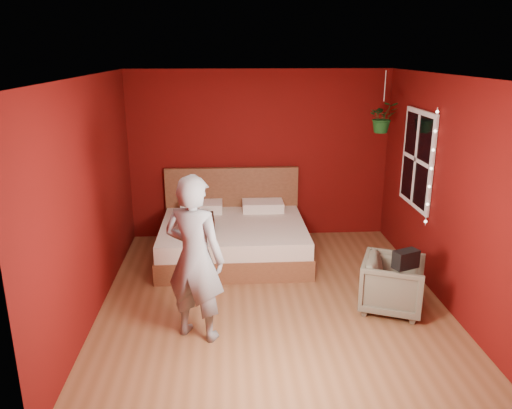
# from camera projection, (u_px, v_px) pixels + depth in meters

# --- Properties ---
(floor) EXTENTS (4.50, 4.50, 0.00)m
(floor) POSITION_uv_depth(u_px,v_px,m) (272.00, 300.00, 5.95)
(floor) COLOR brown
(floor) RESTS_ON ground
(room_walls) EXTENTS (4.04, 4.54, 2.62)m
(room_walls) POSITION_uv_depth(u_px,v_px,m) (274.00, 163.00, 5.45)
(room_walls) COLOR #5A0A09
(room_walls) RESTS_ON ground
(window) EXTENTS (0.05, 0.97, 1.27)m
(window) POSITION_uv_depth(u_px,v_px,m) (417.00, 159.00, 6.48)
(window) COLOR white
(window) RESTS_ON room_walls
(fairy_lights) EXTENTS (0.04, 0.04, 1.45)m
(fairy_lights) POSITION_uv_depth(u_px,v_px,m) (431.00, 168.00, 5.98)
(fairy_lights) COLOR silver
(fairy_lights) RESTS_ON room_walls
(bed) EXTENTS (2.06, 1.75, 1.13)m
(bed) POSITION_uv_depth(u_px,v_px,m) (233.00, 236.00, 7.20)
(bed) COLOR brown
(bed) RESTS_ON ground
(person) EXTENTS (0.75, 0.64, 1.74)m
(person) POSITION_uv_depth(u_px,v_px,m) (195.00, 259.00, 4.97)
(person) COLOR slate
(person) RESTS_ON ground
(armchair) EXTENTS (0.89, 0.88, 0.62)m
(armchair) POSITION_uv_depth(u_px,v_px,m) (393.00, 284.00, 5.66)
(armchair) COLOR #686552
(armchair) RESTS_ON ground
(handbag) EXTENTS (0.31, 0.23, 0.20)m
(handbag) POSITION_uv_depth(u_px,v_px,m) (406.00, 259.00, 5.32)
(handbag) COLOR black
(handbag) RESTS_ON armchair
(throw_pillow) EXTENTS (0.49, 0.49, 0.17)m
(throw_pillow) POSITION_uv_depth(u_px,v_px,m) (197.00, 222.00, 6.83)
(throw_pillow) COLOR black
(throw_pillow) RESTS_ON bed
(hanging_plant) EXTENTS (0.39, 0.34, 0.85)m
(hanging_plant) POSITION_uv_depth(u_px,v_px,m) (383.00, 117.00, 6.90)
(hanging_plant) COLOR silver
(hanging_plant) RESTS_ON room_walls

